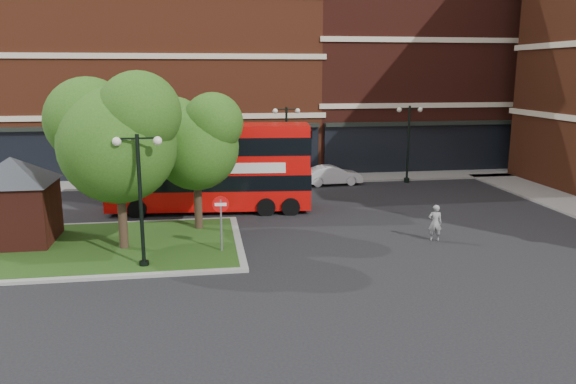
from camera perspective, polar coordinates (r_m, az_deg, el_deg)
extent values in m
plane|color=black|center=(21.57, 0.38, -7.22)|extent=(120.00, 120.00, 0.00)
cube|color=slate|center=(37.41, -3.65, 1.21)|extent=(44.00, 3.00, 0.12)
cube|color=maroon|center=(44.34, -15.26, 11.55)|extent=(26.00, 12.00, 14.00)
cube|color=#471911|center=(47.35, 12.90, 12.89)|extent=(18.00, 12.00, 16.00)
cube|color=gray|center=(24.62, -19.60, -5.33)|extent=(12.60, 7.60, 0.12)
cube|color=#19380F|center=(24.61, -19.60, -5.30)|extent=(12.00, 7.00, 0.15)
cube|color=#471911|center=(25.95, -25.93, -1.91)|extent=(3.00, 3.00, 2.50)
cone|color=#23262B|center=(25.61, -26.30, 2.00)|extent=(6.51, 6.51, 1.10)
cylinder|color=#2D2116|center=(23.40, -16.55, -1.19)|extent=(0.36, 0.36, 3.92)
sphere|color=#244F13|center=(22.99, -16.90, 4.59)|extent=(4.60, 4.60, 4.60)
sphere|color=#244F13|center=(23.76, -19.58, 6.86)|extent=(3.45, 3.45, 3.45)
sphere|color=#244F13|center=(22.30, -14.90, 7.75)|extent=(3.22, 3.22, 3.22)
cylinder|color=#2D2116|center=(25.67, -9.15, -0.19)|extent=(0.36, 0.36, 3.47)
sphere|color=#244F13|center=(25.31, -9.31, 4.48)|extent=(3.80, 3.80, 3.80)
sphere|color=#244F13|center=(25.81, -11.49, 6.34)|extent=(2.85, 2.85, 2.85)
sphere|color=#244F13|center=(24.81, -7.64, 6.97)|extent=(2.66, 2.66, 2.66)
cylinder|color=black|center=(20.94, -14.73, -1.11)|extent=(0.14, 0.14, 5.00)
cylinder|color=black|center=(21.58, -14.40, -7.19)|extent=(0.36, 0.36, 0.30)
cube|color=black|center=(20.54, -15.09, 5.29)|extent=(1.40, 0.06, 0.06)
sphere|color=#F2EACC|center=(20.64, -17.01, 4.93)|extent=(0.32, 0.32, 0.32)
sphere|color=#F2EACC|center=(20.49, -13.12, 5.09)|extent=(0.32, 0.32, 0.32)
cylinder|color=black|center=(35.29, -0.16, 4.58)|extent=(0.14, 0.14, 5.00)
cylinder|color=black|center=(35.68, -0.16, 0.84)|extent=(0.36, 0.36, 0.30)
cube|color=black|center=(35.06, -0.16, 8.39)|extent=(1.40, 0.06, 0.06)
sphere|color=#F2EACC|center=(34.97, -1.31, 8.22)|extent=(0.32, 0.32, 0.32)
sphere|color=#F2EACC|center=(35.18, 0.98, 8.24)|extent=(0.32, 0.32, 0.32)
cylinder|color=black|center=(37.33, 12.11, 4.73)|extent=(0.14, 0.14, 5.00)
cylinder|color=black|center=(37.70, 11.95, 1.19)|extent=(0.36, 0.36, 0.30)
cube|color=black|center=(37.11, 12.28, 8.33)|extent=(1.40, 0.06, 0.06)
sphere|color=#F2EACC|center=(36.87, 11.24, 8.19)|extent=(0.32, 0.32, 0.32)
sphere|color=#F2EACC|center=(37.37, 13.28, 8.15)|extent=(0.32, 0.32, 0.32)
cube|color=red|center=(29.40, -7.98, 0.78)|extent=(10.54, 3.28, 1.98)
cube|color=red|center=(29.08, -8.09, 4.61)|extent=(10.43, 3.25, 1.98)
cube|color=black|center=(29.07, -8.10, 4.80)|extent=(10.54, 3.28, 0.90)
cube|color=silver|center=(28.03, -8.22, 2.37)|extent=(7.75, 0.74, 0.52)
imported|color=gray|center=(24.94, 14.72, -3.04)|extent=(0.65, 0.49, 1.59)
imported|color=silver|center=(36.67, -9.10, 1.79)|extent=(3.86, 1.70, 1.29)
imported|color=white|center=(36.15, 4.54, 1.71)|extent=(3.85, 1.59, 1.24)
cylinder|color=slate|center=(22.43, -6.80, -3.54)|extent=(0.08, 0.08, 2.25)
cylinder|color=red|center=(22.20, -6.86, -1.25)|extent=(0.66, 0.10, 0.65)
cube|color=white|center=(22.20, -6.86, -1.25)|extent=(0.46, 0.07, 0.12)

